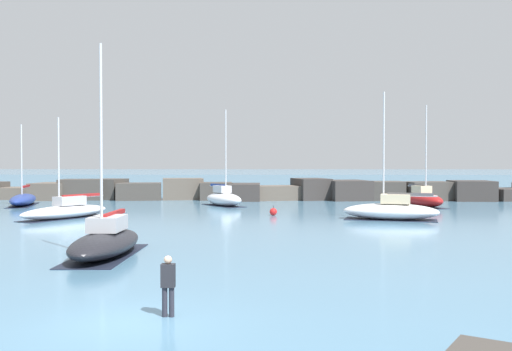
% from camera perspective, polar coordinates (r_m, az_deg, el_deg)
% --- Properties ---
extents(ground_plane, '(600.00, 600.00, 0.00)m').
position_cam_1_polar(ground_plane, '(15.08, -12.36, -14.11)').
color(ground_plane, teal).
extents(open_sea_beyond, '(400.00, 116.00, 0.01)m').
position_cam_1_polar(open_sea_beyond, '(120.70, -0.04, -0.54)').
color(open_sea_beyond, teal).
rests_on(open_sea_beyond, ground).
extents(breakwater_jetty, '(69.13, 6.82, 2.32)m').
position_cam_1_polar(breakwater_jetty, '(60.71, -1.38, -1.52)').
color(breakwater_jetty, '#383330').
rests_on(breakwater_jetty, ground).
extents(sailboat_moored_0, '(4.66, 5.58, 8.76)m').
position_cam_1_polar(sailboat_moored_0, '(52.19, -3.27, -2.27)').
color(sailboat_moored_0, white).
rests_on(sailboat_moored_0, ground).
extents(sailboat_moored_1, '(6.95, 4.03, 8.89)m').
position_cam_1_polar(sailboat_moored_1, '(40.74, 13.36, -3.40)').
color(sailboat_moored_1, white).
rests_on(sailboat_moored_1, ground).
extents(sailboat_moored_2, '(2.35, 6.84, 8.95)m').
position_cam_1_polar(sailboat_moored_2, '(25.41, -14.81, -6.37)').
color(sailboat_moored_2, black).
rests_on(sailboat_moored_2, ground).
extents(sailboat_moored_3, '(5.38, 7.29, 7.14)m').
position_cam_1_polar(sailboat_moored_3, '(42.83, -18.46, -3.34)').
color(sailboat_moored_3, white).
rests_on(sailboat_moored_3, ground).
extents(sailboat_moored_4, '(3.55, 5.70, 9.03)m').
position_cam_1_polar(sailboat_moored_4, '(52.83, 16.36, -2.26)').
color(sailboat_moored_4, maroon).
rests_on(sailboat_moored_4, ground).
extents(sailboat_moored_6, '(3.70, 7.77, 7.43)m').
position_cam_1_polar(sailboat_moored_6, '(56.82, -22.26, -2.23)').
color(sailboat_moored_6, navy).
rests_on(sailboat_moored_6, ground).
extents(mooring_buoy_orange_near, '(0.56, 0.56, 0.76)m').
position_cam_1_polar(mooring_buoy_orange_near, '(42.88, 1.74, -3.64)').
color(mooring_buoy_orange_near, red).
rests_on(mooring_buoy_orange_near, ground).
extents(person_on_rocks, '(0.36, 0.22, 1.59)m').
position_cam_1_polar(person_on_rocks, '(15.18, -8.78, -10.58)').
color(person_on_rocks, '#282833').
rests_on(person_on_rocks, ground).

